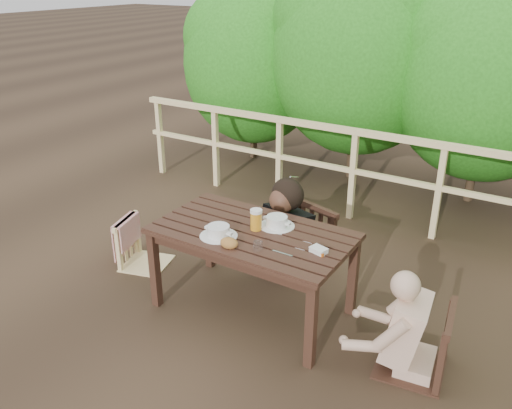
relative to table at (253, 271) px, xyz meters
The scene contains 15 objects.
ground 0.34m from the table, ahead, with size 60.00×60.00×0.00m, color #433020.
table is the anchor object (origin of this frame).
chair_left 1.21m from the table, behind, with size 0.41×0.41×0.83m, color beige.
chair_far 0.81m from the table, 90.34° to the left, with size 0.51×0.51×1.02m, color #321D14.
chair_right 1.29m from the table, ahead, with size 0.47×0.47×0.94m, color #321D14.
woman 0.88m from the table, 90.33° to the left, with size 0.55×0.67×1.36m, color black, non-canonical shape.
diner_right 1.34m from the table, ahead, with size 0.48×0.60×1.20m, color #DAAF94, non-canonical shape.
railing 2.01m from the table, 90.00° to the left, with size 5.60×0.10×1.01m, color beige.
hedge_row 3.58m from the table, 82.87° to the left, with size 6.60×1.60×3.80m, color #257019, non-canonical shape.
soup_near 0.47m from the table, 129.47° to the right, with size 0.28×0.28×0.09m, color white.
soup_far 0.44m from the table, 55.61° to the left, with size 0.28×0.28×0.09m, color white.
bread_roll 0.49m from the table, 91.57° to the right, with size 0.14×0.10×0.08m, color #A15926.
beer_glass 0.43m from the table, 71.02° to the left, with size 0.09×0.09×0.18m, color gold.
tumbler 0.49m from the table, 50.57° to the right, with size 0.07×0.07×0.08m, color silver.
butter_tub 0.68m from the table, ahead, with size 0.12×0.08×0.05m, color silver.
Camera 1 is at (1.89, -2.99, 2.50)m, focal length 36.92 mm.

